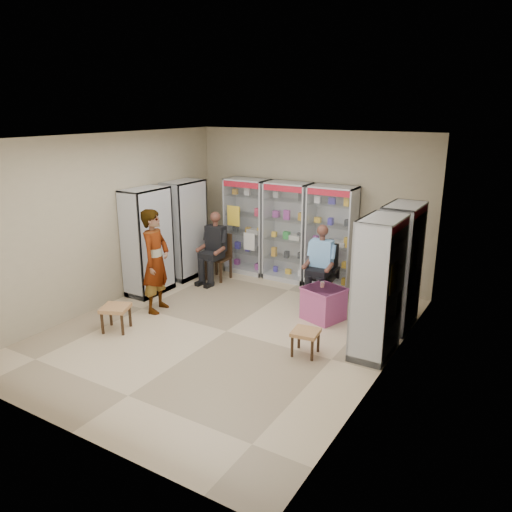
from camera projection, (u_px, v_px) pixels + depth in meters
The scene contains 18 objects.
floor at pixel (226, 331), 7.91m from camera, with size 6.00×6.00×0.00m, color tan.
room_shell at pixel (224, 209), 7.34m from camera, with size 5.02×6.02×3.01m.
cabinet_back_left at pixel (247, 226), 10.51m from camera, with size 0.90×0.50×2.00m, color silver.
cabinet_back_mid at pixel (287, 232), 10.04m from camera, with size 0.90×0.50×2.00m, color #ABADB3.
cabinet_back_right at pixel (331, 238), 9.57m from camera, with size 0.90×0.50×2.00m, color #A5A8AC.
cabinet_right_far at pixel (400, 267), 7.84m from camera, with size 0.50×0.90×2.00m, color silver.
cabinet_right_near at pixel (378, 288), 6.94m from camera, with size 0.50×0.90×2.00m, color #AEB1B5.
cabinet_left_far at pixel (185, 230), 10.20m from camera, with size 0.50×0.90×2.00m, color #AFB2B6.
cabinet_left_near at pixel (148, 242), 9.30m from camera, with size 0.50×0.90×2.00m, color #AFB3B7.
wooden_chair at pixel (218, 257), 10.18m from camera, with size 0.42×0.42×0.94m, color black.
seated_customer at pixel (217, 248), 10.08m from camera, with size 0.44×0.60×1.34m, color black, non-canonical shape.
office_chair at pixel (322, 273), 9.01m from camera, with size 0.58×0.58×1.06m, color black.
seated_shopkeeper at pixel (322, 266), 8.93m from camera, with size 0.44×0.62×1.35m, color #6D9AD9, non-canonical shape.
pink_trunk at pixel (324, 304), 8.29m from camera, with size 0.57×0.55×0.55m, color #A5426F.
tea_glass at pixel (322, 285), 8.23m from camera, with size 0.07×0.07×0.10m, color #581E07.
woven_stool_a at pixel (305, 342), 7.13m from camera, with size 0.37×0.37×0.37m, color olive.
woven_stool_b at pixel (116, 318), 7.90m from camera, with size 0.41×0.41×0.41m, color #9F8743.
standing_man at pixel (156, 261), 8.48m from camera, with size 0.65×0.43×1.79m, color gray.
Camera 1 is at (4.13, -5.96, 3.42)m, focal length 35.00 mm.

